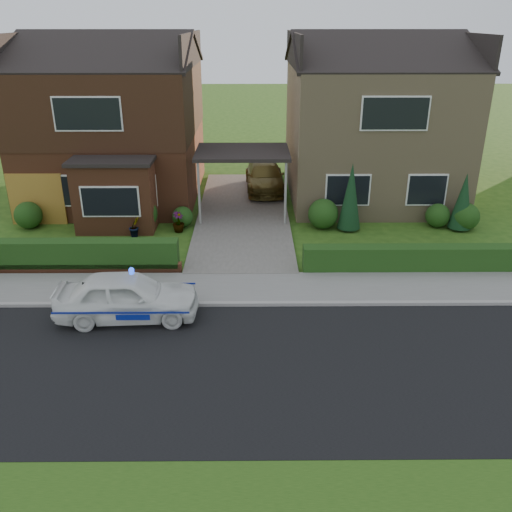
{
  "coord_description": "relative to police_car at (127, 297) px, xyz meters",
  "views": [
    {
      "loc": [
        0.37,
        -10.84,
        7.76
      ],
      "look_at": [
        0.49,
        3.5,
        1.4
      ],
      "focal_mm": 38.0,
      "sensor_mm": 36.0,
      "label": 1
    }
  ],
  "objects": [
    {
      "name": "house_left",
      "position": [
        -2.7,
        11.5,
        3.14
      ],
      "size": [
        7.5,
        9.53,
        7.25
      ],
      "color": "brown",
      "rests_on": "ground"
    },
    {
      "name": "driveway",
      "position": [
        3.08,
        8.6,
        -0.61
      ],
      "size": [
        3.8,
        12.0,
        0.12
      ],
      "primitive_type": "cube",
      "color": "#666059",
      "rests_on": "ground"
    },
    {
      "name": "house_right",
      "position": [
        8.88,
        11.59,
        2.99
      ],
      "size": [
        7.5,
        8.06,
        7.25
      ],
      "color": "tan",
      "rests_on": "ground"
    },
    {
      "name": "conifer_b",
      "position": [
        11.68,
        6.8,
        0.43
      ],
      "size": [
        0.9,
        0.9,
        2.2
      ],
      "primitive_type": "cone",
      "color": "black",
      "rests_on": "ground"
    },
    {
      "name": "sidewalk",
      "position": [
        3.08,
        1.7,
        -0.62
      ],
      "size": [
        60.0,
        2.0,
        0.1
      ],
      "primitive_type": "cube",
      "color": "slate",
      "rests_on": "ground"
    },
    {
      "name": "shrub_right_near",
      "position": [
        6.28,
        7.0,
        -0.07
      ],
      "size": [
        1.2,
        1.2,
        1.2
      ],
      "primitive_type": "sphere",
      "color": "#143912",
      "rests_on": "ground"
    },
    {
      "name": "conifer_a",
      "position": [
        7.28,
        6.8,
        0.63
      ],
      "size": [
        0.9,
        0.9,
        2.6
      ],
      "primitive_type": "cone",
      "color": "black",
      "rests_on": "ground"
    },
    {
      "name": "garage_door",
      "position": [
        -5.16,
        7.56,
        0.38
      ],
      "size": [
        2.2,
        0.1,
        2.1
      ],
      "primitive_type": "cube",
      "color": "olive",
      "rests_on": "ground"
    },
    {
      "name": "shrub_left_far",
      "position": [
        -5.42,
        7.1,
        -0.13
      ],
      "size": [
        1.08,
        1.08,
        1.08
      ],
      "primitive_type": "sphere",
      "color": "#143912",
      "rests_on": "ground"
    },
    {
      "name": "potted_plant_c",
      "position": [
        0.58,
        6.6,
        -0.27
      ],
      "size": [
        0.63,
        0.63,
        0.81
      ],
      "primitive_type": "imported",
      "rotation": [
        0.0,
        0.0,
        0.98
      ],
      "color": "gray",
      "rests_on": "ground"
    },
    {
      "name": "road",
      "position": [
        3.08,
        -2.4,
        -0.67
      ],
      "size": [
        60.0,
        6.0,
        0.02
      ],
      "primitive_type": "cube",
      "color": "black",
      "rests_on": "ground"
    },
    {
      "name": "hedge_left",
      "position": [
        -2.72,
        3.05,
        -0.67
      ],
      "size": [
        7.5,
        0.55,
        0.9
      ],
      "primitive_type": "cube",
      "color": "#143912",
      "rests_on": "ground"
    },
    {
      "name": "ground",
      "position": [
        3.08,
        -2.4,
        -0.67
      ],
      "size": [
        120.0,
        120.0,
        0.0
      ],
      "primitive_type": "plane",
      "color": "#274D14",
      "rests_on": "ground"
    },
    {
      "name": "potted_plant_b",
      "position": [
        -1.02,
        6.12,
        -0.26
      ],
      "size": [
        0.58,
        0.57,
        0.82
      ],
      "primitive_type": "imported",
      "rotation": [
        0.0,
        0.0,
        0.76
      ],
      "color": "gray",
      "rests_on": "ground"
    },
    {
      "name": "shrub_left_near",
      "position": [
        0.68,
        7.2,
        -0.25
      ],
      "size": [
        0.84,
        0.84,
        0.84
      ],
      "primitive_type": "sphere",
      "color": "#143912",
      "rests_on": "ground"
    },
    {
      "name": "shrub_left_mid",
      "position": [
        -0.92,
        6.9,
        -0.01
      ],
      "size": [
        1.32,
        1.32,
        1.32
      ],
      "primitive_type": "sphere",
      "color": "#143912",
      "rests_on": "ground"
    },
    {
      "name": "kerb",
      "position": [
        3.08,
        0.65,
        -0.61
      ],
      "size": [
        60.0,
        0.16,
        0.12
      ],
      "primitive_type": "cube",
      "color": "#9E9993",
      "rests_on": "ground"
    },
    {
      "name": "shrub_right_mid",
      "position": [
        10.88,
        7.1,
        -0.19
      ],
      "size": [
        0.96,
        0.96,
        0.96
      ],
      "primitive_type": "sphere",
      "color": "#143912",
      "rests_on": "ground"
    },
    {
      "name": "potted_plant_a",
      "position": [
        -4.95,
        3.6,
        -0.33
      ],
      "size": [
        0.42,
        0.36,
        0.68
      ],
      "primitive_type": "imported",
      "rotation": [
        0.0,
        0.0,
        0.37
      ],
      "color": "gray",
      "rests_on": "ground"
    },
    {
      "name": "driveway_car",
      "position": [
        4.08,
        11.93,
        0.08
      ],
      "size": [
        1.95,
        4.42,
        1.26
      ],
      "primitive_type": "imported",
      "rotation": [
        0.0,
        0.0,
        0.04
      ],
      "color": "brown",
      "rests_on": "driveway"
    },
    {
      "name": "shrub_right_far",
      "position": [
        11.88,
        6.8,
        -0.13
      ],
      "size": [
        1.08,
        1.08,
        1.08
      ],
      "primitive_type": "sphere",
      "color": "#143912",
      "rests_on": "ground"
    },
    {
      "name": "carport_link",
      "position": [
        3.08,
        8.55,
        1.99
      ],
      "size": [
        3.8,
        3.0,
        2.77
      ],
      "color": "black",
      "rests_on": "ground"
    },
    {
      "name": "police_car",
      "position": [
        0.0,
        0.0,
        0.0
      ],
      "size": [
        3.61,
        4.0,
        1.5
      ],
      "rotation": [
        0.0,
        0.0,
        1.62
      ],
      "color": "white",
      "rests_on": "ground"
    },
    {
      "name": "dwarf_wall",
      "position": [
        -2.72,
        2.9,
        -0.49
      ],
      "size": [
        7.7,
        0.25,
        0.36
      ],
      "primitive_type": "cube",
      "color": "brown",
      "rests_on": "ground"
    },
    {
      "name": "hedge_right",
      "position": [
        8.88,
        2.95,
        -0.67
      ],
      "size": [
        7.5,
        0.55,
        0.8
      ],
      "primitive_type": "cube",
      "color": "#143912",
      "rests_on": "ground"
    }
  ]
}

